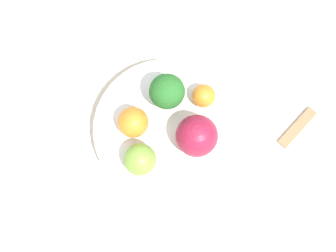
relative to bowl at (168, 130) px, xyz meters
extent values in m
plane|color=gray|center=(0.00, 0.00, -0.04)|extent=(6.00, 6.00, 0.00)
cube|color=beige|center=(0.00, 0.00, -0.03)|extent=(1.20, 1.20, 0.02)
cylinder|color=white|center=(0.00, 0.00, 0.00)|extent=(0.22, 0.22, 0.03)
cylinder|color=#8CB76B|center=(-0.03, -0.03, 0.03)|extent=(0.02, 0.02, 0.02)
sphere|color=#236023|center=(-0.03, -0.03, 0.05)|extent=(0.05, 0.05, 0.05)
sphere|color=maroon|center=(-0.02, 0.04, 0.05)|extent=(0.06, 0.06, 0.06)
sphere|color=olive|center=(0.06, 0.02, 0.04)|extent=(0.05, 0.05, 0.05)
sphere|color=orange|center=(-0.07, 0.00, 0.03)|extent=(0.04, 0.04, 0.04)
sphere|color=orange|center=(0.04, -0.03, 0.04)|extent=(0.05, 0.05, 0.05)
cube|color=olive|center=(-0.16, 0.12, -0.01)|extent=(0.08, 0.03, 0.01)
camera|label=1|loc=(0.12, 0.14, 0.69)|focal=50.00mm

